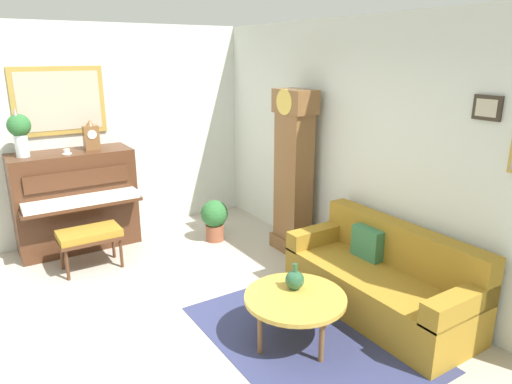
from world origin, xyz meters
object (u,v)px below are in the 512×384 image
(couch, at_px, (382,280))
(coffee_table, at_px, (295,299))
(mantel_clock, at_px, (91,136))
(grandfather_clock, at_px, (293,177))
(flower_vase, at_px, (19,130))
(piano, at_px, (76,200))
(teacup, at_px, (67,152))
(piano_bench, at_px, (89,236))
(potted_plant, at_px, (214,218))
(green_jug, at_px, (295,280))

(couch, bearing_deg, coffee_table, -92.86)
(coffee_table, height_order, mantel_clock, mantel_clock)
(grandfather_clock, relative_size, coffee_table, 2.31)
(grandfather_clock, bearing_deg, flower_vase, -119.23)
(piano, distance_m, couch, 3.85)
(coffee_table, xyz_separation_m, teacup, (-3.04, -1.16, 0.88))
(grandfather_clock, distance_m, teacup, 2.76)
(grandfather_clock, xyz_separation_m, couch, (1.64, -0.15, -0.65))
(couch, bearing_deg, piano_bench, -138.73)
(potted_plant, bearing_deg, teacup, -111.85)
(couch, bearing_deg, green_jug, -99.38)
(potted_plant, bearing_deg, green_jug, -9.89)
(potted_plant, bearing_deg, couch, 12.63)
(mantel_clock, height_order, flower_vase, flower_vase)
(green_jug, bearing_deg, piano, -158.84)
(piano, bearing_deg, grandfather_clock, 55.42)
(piano, xyz_separation_m, mantel_clock, (0.00, 0.27, 0.79))
(mantel_clock, distance_m, teacup, 0.37)
(coffee_table, xyz_separation_m, flower_vase, (-3.14, -1.63, 1.17))
(mantel_clock, bearing_deg, green_jug, 16.64)
(piano, relative_size, mantel_clock, 3.79)
(couch, relative_size, potted_plant, 3.39)
(piano, relative_size, piano_bench, 2.06)
(grandfather_clock, distance_m, green_jug, 1.89)
(mantel_clock, bearing_deg, grandfather_clock, 52.02)
(piano, distance_m, potted_plant, 1.78)
(coffee_table, relative_size, mantel_clock, 2.32)
(piano_bench, xyz_separation_m, green_jug, (2.30, 1.21, 0.11))
(potted_plant, bearing_deg, grandfather_clock, 40.89)
(piano_bench, bearing_deg, piano, 177.46)
(coffee_table, bearing_deg, couch, 87.14)
(couch, xyz_separation_m, potted_plant, (-2.43, -0.55, 0.01))
(couch, xyz_separation_m, mantel_clock, (-3.19, -1.85, 1.12))
(flower_vase, height_order, green_jug, flower_vase)
(piano_bench, height_order, potted_plant, potted_plant)
(piano_bench, height_order, couch, couch)
(mantel_clock, bearing_deg, coffee_table, 14.92)
(teacup, height_order, potted_plant, teacup)
(piano, xyz_separation_m, flower_vase, (0.00, -0.52, 0.94))
(couch, bearing_deg, grandfather_clock, 174.90)
(piano_bench, bearing_deg, green_jug, 27.78)
(teacup, bearing_deg, piano, 152.22)
(flower_vase, height_order, teacup, flower_vase)
(couch, bearing_deg, flower_vase, -140.43)
(piano_bench, height_order, mantel_clock, mantel_clock)
(piano_bench, distance_m, potted_plant, 1.61)
(couch, xyz_separation_m, coffee_table, (-0.05, -1.01, 0.09))
(couch, bearing_deg, mantel_clock, -149.91)
(piano_bench, bearing_deg, grandfather_clock, 70.43)
(green_jug, bearing_deg, potted_plant, 170.11)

